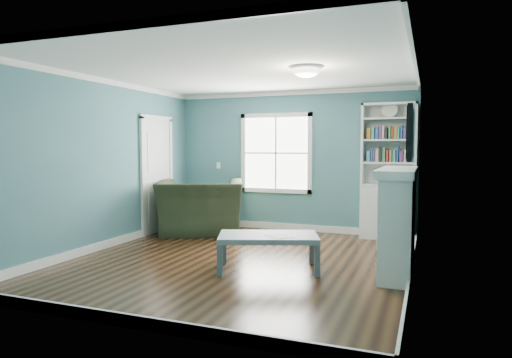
% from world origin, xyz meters
% --- Properties ---
extents(floor, '(5.00, 5.00, 0.00)m').
position_xyz_m(floor, '(0.00, 0.00, 0.00)').
color(floor, black).
rests_on(floor, ground).
extents(room_walls, '(5.00, 5.00, 5.00)m').
position_xyz_m(room_walls, '(0.00, 0.00, 1.58)').
color(room_walls, '#3E6877').
rests_on(room_walls, ground).
extents(trim, '(4.50, 5.00, 2.60)m').
position_xyz_m(trim, '(0.00, 0.00, 1.24)').
color(trim, white).
rests_on(trim, ground).
extents(window, '(1.40, 0.06, 1.50)m').
position_xyz_m(window, '(-0.30, 2.49, 1.45)').
color(window, white).
rests_on(window, room_walls).
extents(bookshelf, '(0.90, 0.35, 2.31)m').
position_xyz_m(bookshelf, '(1.77, 2.30, 0.92)').
color(bookshelf, silver).
rests_on(bookshelf, ground).
extents(fireplace, '(0.44, 1.58, 1.30)m').
position_xyz_m(fireplace, '(2.08, 0.20, 0.64)').
color(fireplace, black).
rests_on(fireplace, ground).
extents(tv, '(0.06, 1.10, 0.65)m').
position_xyz_m(tv, '(2.20, 0.20, 1.72)').
color(tv, black).
rests_on(tv, fireplace).
extents(door, '(0.12, 0.98, 2.17)m').
position_xyz_m(door, '(-2.22, 1.40, 1.07)').
color(door, silver).
rests_on(door, ground).
extents(ceiling_fixture, '(0.38, 0.38, 0.15)m').
position_xyz_m(ceiling_fixture, '(0.90, 0.10, 2.55)').
color(ceiling_fixture, white).
rests_on(ceiling_fixture, room_walls).
extents(light_switch, '(0.08, 0.01, 0.12)m').
position_xyz_m(light_switch, '(-1.50, 2.48, 1.20)').
color(light_switch, white).
rests_on(light_switch, room_walls).
extents(recliner, '(1.75, 1.48, 1.30)m').
position_xyz_m(recliner, '(-1.44, 1.60, 0.65)').
color(recliner, black).
rests_on(recliner, ground).
extents(coffee_table, '(1.40, 1.07, 0.45)m').
position_xyz_m(coffee_table, '(0.52, -0.28, 0.39)').
color(coffee_table, '#495258').
rests_on(coffee_table, ground).
extents(paper_sheet, '(0.39, 0.38, 0.00)m').
position_xyz_m(paper_sheet, '(0.68, -0.34, 0.46)').
color(paper_sheet, white).
rests_on(paper_sheet, coffee_table).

